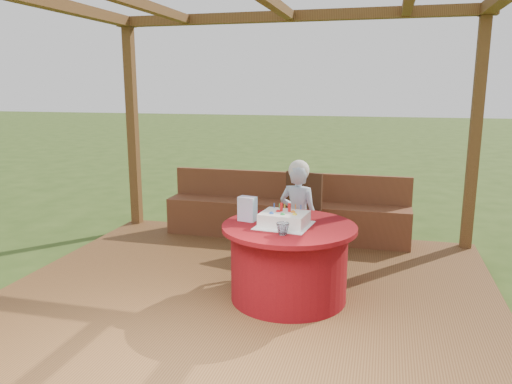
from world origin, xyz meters
TOP-DOWN VIEW (x-y plane):
  - ground at (0.00, 0.00)m, footprint 60.00×60.00m
  - deck at (0.00, 0.00)m, footprint 4.50×4.00m
  - pergola at (0.00, 0.00)m, footprint 4.50×4.00m
  - bench at (0.00, 1.72)m, footprint 3.00×0.42m
  - table at (0.38, -0.08)m, footprint 1.17×1.17m
  - chair at (0.24, 1.28)m, footprint 0.53×0.53m
  - elderly_woman at (0.33, 0.68)m, footprint 0.44×0.33m
  - birthday_cake at (0.35, -0.11)m, footprint 0.49×0.49m
  - gift_bag at (-0.01, -0.03)m, footprint 0.17×0.13m
  - drinking_glass at (0.39, -0.38)m, footprint 0.12×0.12m

SIDE VIEW (x-z plane):
  - ground at x=0.00m, z-range 0.00..0.00m
  - deck at x=0.00m, z-range 0.00..0.12m
  - bench at x=0.00m, z-range -0.02..0.79m
  - table at x=0.38m, z-range 0.13..0.80m
  - chair at x=0.24m, z-range 0.17..1.06m
  - elderly_woman at x=0.33m, z-range 0.13..1.27m
  - drinking_glass at x=0.39m, z-range 0.79..0.89m
  - birthday_cake at x=0.35m, z-range 0.76..0.95m
  - gift_bag at x=-0.01m, z-range 0.79..1.01m
  - pergola at x=0.00m, z-range 1.05..3.77m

